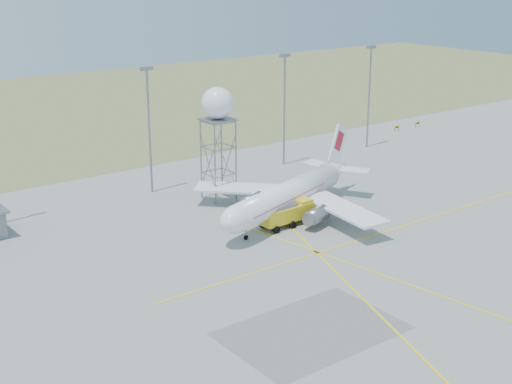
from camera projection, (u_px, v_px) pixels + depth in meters
grass_strip at (42, 113)px, 179.20m from camera, size 400.00×120.00×0.03m
mast_b at (149, 120)px, 113.63m from camera, size 2.20×0.50×20.50m
mast_c at (284, 100)px, 129.75m from camera, size 2.20×0.50×20.50m
mast_d at (369, 88)px, 142.41m from camera, size 2.20×0.50×20.50m
taxi_sign_near at (397, 127)px, 159.35m from camera, size 1.60×0.17×1.20m
taxi_sign_far at (417, 123)px, 163.38m from camera, size 1.60×0.17×1.20m
airliner_main at (289, 194)px, 104.53m from camera, size 33.12×31.26×11.52m
radar_tower at (218, 137)px, 110.87m from camera, size 4.94×4.94×17.90m
fire_truck at (287, 214)px, 101.78m from camera, size 8.68×3.73×3.43m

